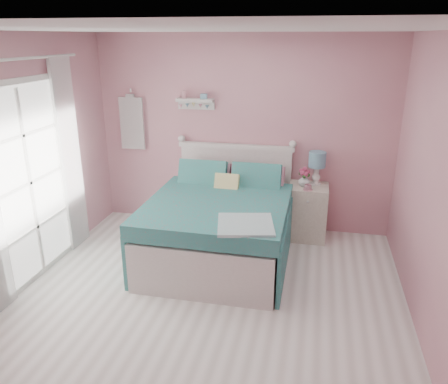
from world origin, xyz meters
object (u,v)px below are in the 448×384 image
at_px(bed, 220,225).
at_px(nightstand, 307,212).
at_px(table_lamp, 317,162).
at_px(teacup, 308,187).
at_px(vase, 304,180).

bearing_deg(bed, nightstand, 37.13).
relative_size(table_lamp, teacup, 4.88).
height_order(nightstand, vase, vase).
relative_size(nightstand, table_lamp, 1.66).
bearing_deg(teacup, bed, -149.39).
bearing_deg(nightstand, teacup, -93.95).
bearing_deg(nightstand, vase, -166.58).
xyz_separation_m(bed, table_lamp, (1.09, 0.83, 0.63)).
xyz_separation_m(bed, nightstand, (1.01, 0.75, -0.04)).
bearing_deg(table_lamp, nightstand, -135.14).
bearing_deg(table_lamp, teacup, -110.41).
height_order(table_lamp, vase, table_lamp).
height_order(nightstand, teacup, teacup).
relative_size(vase, teacup, 1.72).
relative_size(bed, vase, 13.24).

